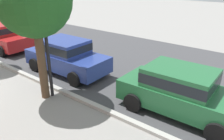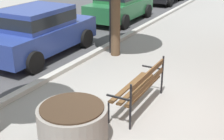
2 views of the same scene
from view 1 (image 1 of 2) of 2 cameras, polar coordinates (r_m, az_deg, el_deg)
The scene contains 7 objects.
street_surface at distance 14.17m, azimuth -6.14°, elevation 5.08°, with size 60.00×9.00×0.01m, color #424244.
curb_stone at distance 11.54m, azimuth -22.20°, elevation -0.46°, with size 60.00×0.20×0.12m, color #B2AFA8.
street_tree_down_street at distance 8.03m, azimuth -19.00°, elevation 16.11°, with size 2.50×2.50×4.79m.
parked_car_red at distance 15.59m, azimuth -25.92°, elevation 7.75°, with size 4.13×1.98×1.56m.
parked_car_blue at distance 10.77m, azimuth -11.49°, elevation 3.68°, with size 4.13×1.98×1.56m.
parked_car_green at distance 7.71m, azimuth 16.94°, elevation -4.82°, with size 4.13×1.98×1.56m.
lamp_post at distance 8.20m, azimuth -16.41°, elevation 9.69°, with size 0.32×0.32×3.90m.
Camera 1 is at (9.51, -2.10, 4.28)m, focal length 36.52 mm.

